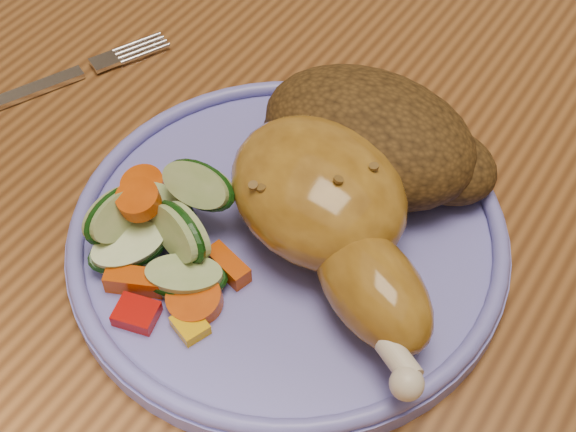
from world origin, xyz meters
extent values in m
cube|color=brown|center=(0.00, 0.00, 0.73)|extent=(0.90, 1.40, 0.04)
cylinder|color=#4C2D16|center=(-0.18, 0.37, 0.21)|extent=(0.04, 0.04, 0.41)
cylinder|color=#4C2D16|center=(-0.18, 0.73, 0.21)|extent=(0.04, 0.04, 0.41)
cylinder|color=#6A68C6|center=(-0.04, -0.10, 0.76)|extent=(0.26, 0.26, 0.01)
torus|color=#6A68C6|center=(-0.04, -0.10, 0.77)|extent=(0.26, 0.26, 0.01)
ellipsoid|color=#9E6D21|center=(-0.03, -0.08, 0.79)|extent=(0.14, 0.13, 0.06)
ellipsoid|color=#9E6D21|center=(0.02, -0.12, 0.78)|extent=(0.10, 0.08, 0.05)
sphere|color=beige|center=(0.06, -0.16, 0.78)|extent=(0.02, 0.02, 0.02)
ellipsoid|color=#462E11|center=(-0.03, -0.03, 0.79)|extent=(0.14, 0.10, 0.06)
ellipsoid|color=#462E11|center=(0.01, -0.01, 0.78)|extent=(0.07, 0.05, 0.04)
ellipsoid|color=#462E11|center=(-0.07, -0.04, 0.77)|extent=(0.06, 0.05, 0.03)
cube|color=#A50A05|center=(-0.08, -0.19, 0.77)|extent=(0.03, 0.02, 0.01)
cube|color=#E5A507|center=(-0.05, -0.18, 0.77)|extent=(0.02, 0.02, 0.01)
cylinder|color=#CF4906|center=(-0.11, -0.15, 0.79)|extent=(0.02, 0.03, 0.01)
cube|color=#CF4906|center=(-0.09, -0.18, 0.77)|extent=(0.03, 0.02, 0.01)
cube|color=#CF4906|center=(-0.06, -0.14, 0.77)|extent=(0.03, 0.02, 0.01)
cylinder|color=#CF4906|center=(-0.13, -0.12, 0.77)|extent=(0.03, 0.03, 0.02)
cylinder|color=#CF4906|center=(-0.06, -0.17, 0.77)|extent=(0.03, 0.03, 0.02)
cylinder|color=#A8B878|center=(-0.12, -0.16, 0.78)|extent=(0.04, 0.05, 0.04)
cylinder|color=#A8B878|center=(-0.11, -0.13, 0.77)|extent=(0.04, 0.05, 0.02)
cylinder|color=#A8B878|center=(-0.07, -0.16, 0.77)|extent=(0.06, 0.06, 0.02)
cylinder|color=#A8B878|center=(-0.09, -0.14, 0.78)|extent=(0.05, 0.04, 0.04)
cylinder|color=#A8B878|center=(-0.11, -0.16, 0.77)|extent=(0.06, 0.06, 0.02)
cylinder|color=#A8B878|center=(-0.09, -0.12, 0.79)|extent=(0.04, 0.04, 0.04)
cube|color=silver|center=(-0.27, -0.10, 0.75)|extent=(0.05, 0.10, 0.00)
cube|color=silver|center=(-0.24, -0.03, 0.75)|extent=(0.04, 0.06, 0.00)
camera|label=1|loc=(0.12, -0.34, 1.13)|focal=50.00mm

